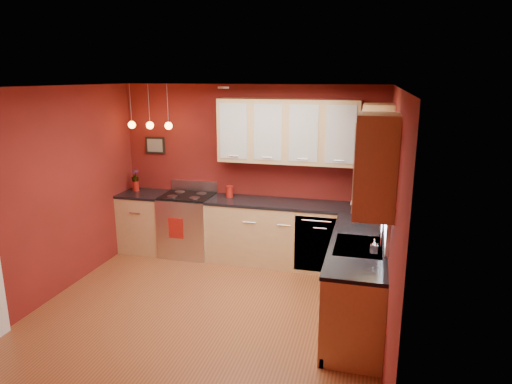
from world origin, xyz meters
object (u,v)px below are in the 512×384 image
(red_canister, at_px, (230,192))
(soap_pump, at_px, (374,247))
(sink, at_px, (358,248))
(gas_range, at_px, (188,224))
(coffee_maker, at_px, (364,197))

(red_canister, distance_m, soap_pump, 2.80)
(sink, height_order, soap_pump, sink)
(gas_range, bearing_deg, soap_pump, -31.97)
(coffee_maker, bearing_deg, gas_range, -176.69)
(gas_range, distance_m, soap_pump, 3.32)
(gas_range, height_order, coffee_maker, coffee_maker)
(coffee_maker, xyz_separation_m, soap_pump, (0.16, -1.84, -0.04))
(red_canister, bearing_deg, coffee_maker, 0.62)
(coffee_maker, distance_m, soap_pump, 1.85)
(gas_range, distance_m, coffee_maker, 2.68)
(soap_pump, bearing_deg, coffee_maker, 95.05)
(sink, xyz_separation_m, red_canister, (-1.97, 1.59, 0.11))
(gas_range, distance_m, sink, 3.05)
(gas_range, relative_size, coffee_maker, 4.05)
(gas_range, relative_size, soap_pump, 6.57)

